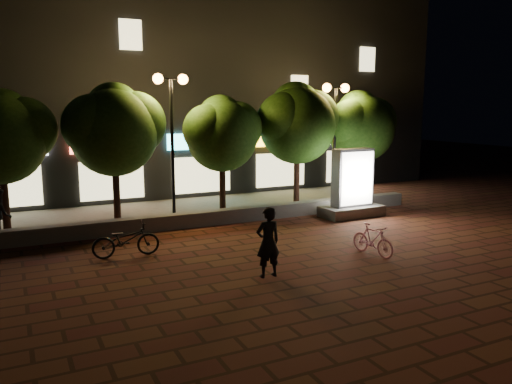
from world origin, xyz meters
TOP-DOWN VIEW (x-y plane):
  - ground at (0.00, 0.00)m, footprint 80.00×80.00m
  - retaining_wall at (0.00, 4.00)m, footprint 16.00×0.45m
  - sidewalk at (0.00, 6.50)m, footprint 16.00×5.00m
  - building_block at (-0.01, 12.99)m, footprint 28.00×8.12m
  - tree_far_left at (-6.95, 5.46)m, footprint 3.36×2.80m
  - tree_left at (-3.45, 5.46)m, footprint 3.60×3.00m
  - tree_mid at (0.55, 5.46)m, footprint 3.24×2.70m
  - tree_right at (3.86, 5.46)m, footprint 3.72×3.10m
  - tree_far_right at (7.05, 5.46)m, footprint 3.48×2.90m
  - street_lamp_left at (-1.50, 5.20)m, footprint 1.26×0.36m
  - street_lamp_right at (5.50, 5.20)m, footprint 1.26×0.36m
  - ad_kiosk at (4.79, 2.95)m, footprint 2.41×1.25m
  - scooter_pink at (2.22, -1.47)m, footprint 0.64×1.52m
  - rider at (-1.27, -1.80)m, footprint 0.65×0.44m
  - scooter_parked at (-4.04, 1.42)m, footprint 1.88×0.78m
  - pedestrian at (-7.16, 4.50)m, footprint 0.73×0.87m

SIDE VIEW (x-z plane):
  - ground at x=0.00m, z-range 0.00..0.00m
  - sidewalk at x=0.00m, z-range 0.00..0.08m
  - retaining_wall at x=0.00m, z-range 0.00..0.50m
  - scooter_pink at x=2.22m, z-range 0.00..0.89m
  - scooter_parked at x=-4.04m, z-range 0.00..0.96m
  - rider at x=-1.27m, z-range 0.00..1.75m
  - pedestrian at x=-7.16m, z-range 0.08..1.70m
  - ad_kiosk at x=4.79m, z-range -0.25..2.33m
  - tree_mid at x=0.55m, z-range 0.97..5.47m
  - tree_far_left at x=-6.95m, z-range 0.98..5.61m
  - tree_far_right at x=7.05m, z-range 0.99..5.75m
  - tree_left at x=-3.45m, z-range 1.00..5.89m
  - tree_right at x=3.86m, z-range 1.03..6.10m
  - street_lamp_right at x=5.50m, z-range 1.40..6.38m
  - street_lamp_left at x=-1.50m, z-range 1.44..6.62m
  - building_block at x=-0.01m, z-range -0.65..10.65m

